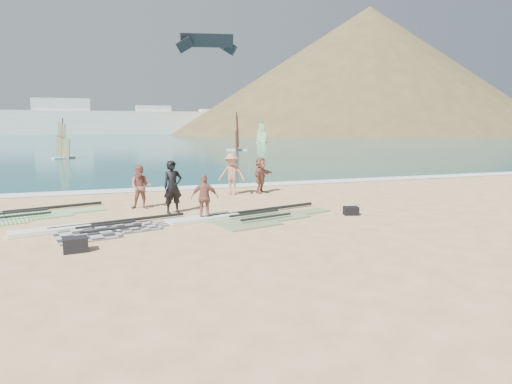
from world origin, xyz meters
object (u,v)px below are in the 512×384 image
object	(u,v)px
person_wetsuit	(173,187)
beachgoer_left	(141,187)
rig_green	(2,216)
rig_orange	(242,217)
gear_bag_near	(75,245)
beachgoer_back	(205,198)
beachgoer_right	(261,175)
beachgoer_mid	(232,174)
gear_bag_far	(351,211)
rig_grey	(91,229)

from	to	relation	value
person_wetsuit	beachgoer_left	distance (m)	1.64
rig_green	rig_orange	bearing A→B (deg)	-35.23
gear_bag_near	beachgoer_left	bearing A→B (deg)	70.18
beachgoer_back	beachgoer_right	distance (m)	6.38
gear_bag_near	beachgoer_mid	bearing A→B (deg)	50.82
person_wetsuit	gear_bag_far	bearing A→B (deg)	-33.89
rig_green	beachgoer_left	distance (m)	4.93
rig_green	beachgoer_right	world-z (taller)	beachgoer_right
person_wetsuit	beachgoer_right	size ratio (longest dim) A/B	1.13
gear_bag_far	rig_orange	bearing A→B (deg)	170.93
gear_bag_far	beachgoer_mid	distance (m)	6.59
rig_green	gear_bag_far	bearing A→B (deg)	-31.98
rig_green	beachgoer_left	size ratio (longest dim) A/B	3.60
rig_green	beachgoer_back	bearing A→B (deg)	-37.42
beachgoer_mid	beachgoer_left	bearing A→B (deg)	-123.40
beachgoer_back	rig_orange	bearing A→B (deg)	-171.29
rig_green	beachgoer_mid	bearing A→B (deg)	-1.60
rig_grey	beachgoer_left	world-z (taller)	beachgoer_left
person_wetsuit	beachgoer_mid	xyz separation A→B (m)	(3.18, 3.40, 0.00)
rig_green	beachgoer_mid	xyz separation A→B (m)	(9.13, 2.35, 0.94)
gear_bag_near	beachgoer_back	xyz separation A→B (m)	(3.95, 2.64, 0.61)
beachgoer_left	beachgoer_mid	world-z (taller)	beachgoer_mid
rig_grey	person_wetsuit	xyz separation A→B (m)	(2.81, 1.99, 0.94)
gear_bag_near	beachgoer_mid	xyz separation A→B (m)	(6.25, 7.67, 0.80)
rig_green	person_wetsuit	world-z (taller)	person_wetsuit
rig_green	beachgoer_left	bearing A→B (deg)	-14.16
gear_bag_near	beachgoer_back	distance (m)	4.79
rig_green	beachgoer_right	xyz separation A→B (m)	(10.62, 2.45, 0.82)
rig_orange	person_wetsuit	size ratio (longest dim) A/B	3.17
gear_bag_far	beachgoer_mid	xyz separation A→B (m)	(-2.98, 5.82, 0.84)
gear_bag_near	person_wetsuit	size ratio (longest dim) A/B	0.31
rig_orange	rig_green	bearing A→B (deg)	145.76
rig_green	beachgoer_left	world-z (taller)	beachgoer_left
beachgoer_left	beachgoer_back	xyz separation A→B (m)	(1.98, -2.84, -0.07)
gear_bag_near	rig_grey	bearing A→B (deg)	83.42
beachgoer_mid	beachgoer_right	size ratio (longest dim) A/B	1.14
rig_green	rig_orange	xyz separation A→B (m)	(8.11, -2.83, 0.00)
rig_green	person_wetsuit	size ratio (longest dim) A/B	3.16
rig_grey	rig_green	xyz separation A→B (m)	(-3.15, 3.05, 0.00)
beachgoer_mid	beachgoer_right	bearing A→B (deg)	33.60
person_wetsuit	beachgoer_mid	world-z (taller)	beachgoer_mid
rig_green	beachgoer_right	bearing A→B (deg)	-2.99
beachgoer_mid	beachgoer_right	distance (m)	1.49
person_wetsuit	beachgoer_left	bearing A→B (deg)	119.54
rig_green	person_wetsuit	xyz separation A→B (m)	(5.96, -1.06, 0.94)
rig_grey	beachgoer_mid	xyz separation A→B (m)	(5.99, 5.40, 0.94)
rig_green	person_wetsuit	bearing A→B (deg)	-26.08
person_wetsuit	beachgoer_right	world-z (taller)	person_wetsuit
rig_orange	beachgoer_left	xyz separation A→B (m)	(-3.25, 2.99, 0.81)
gear_bag_near	person_wetsuit	distance (m)	5.31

